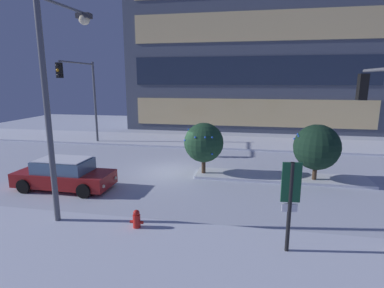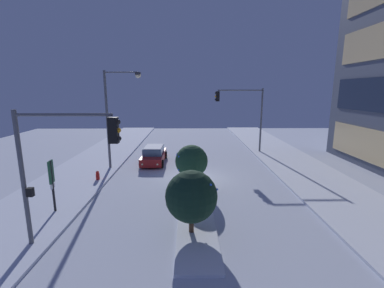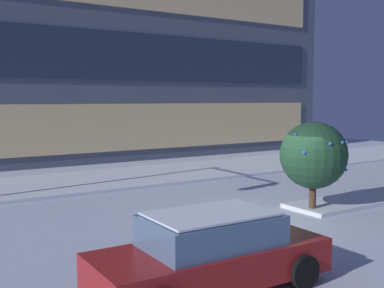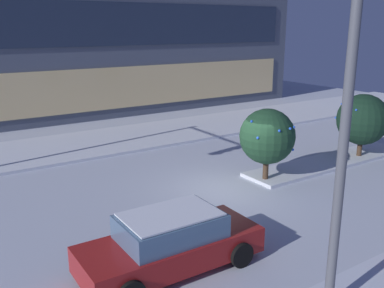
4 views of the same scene
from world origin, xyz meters
TOP-DOWN VIEW (x-y plane):
  - ground at (0.00, 0.00)m, footprint 52.00×52.00m
  - curb_strip_far at (0.00, 8.82)m, footprint 52.00×5.20m
  - car_near at (-4.56, -3.54)m, footprint 4.75×2.07m
  - decorated_tree_median at (1.73, -0.24)m, footprint 2.14×2.14m

SIDE VIEW (x-z plane):
  - ground at x=0.00m, z-range 0.00..0.00m
  - curb_strip_far at x=0.00m, z-range 0.00..0.14m
  - car_near at x=-4.56m, z-range -0.04..1.46m
  - decorated_tree_median at x=1.73m, z-range 0.38..3.31m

